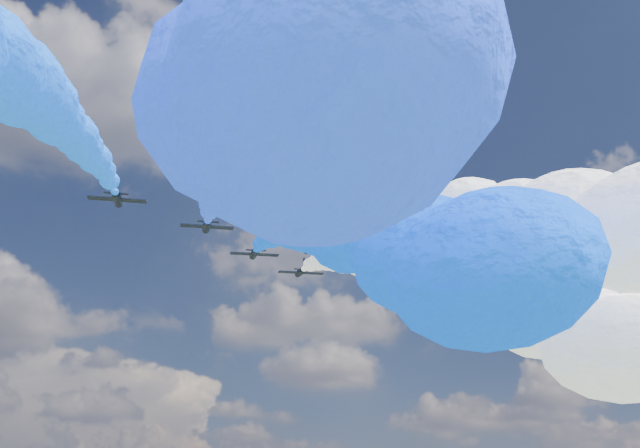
{
  "coord_description": "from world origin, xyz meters",
  "views": [
    {
      "loc": [
        -20.63,
        -119.16,
        59.94
      ],
      "look_at": [
        0.0,
        4.0,
        106.94
      ],
      "focal_mm": 45.47,
      "sensor_mm": 36.0,
      "label": 1
    }
  ],
  "objects": [
    {
      "name": "jet_0",
      "position": [
        -31.75,
        -6.73,
        104.94
      ],
      "size": [
        8.72,
        11.74,
        4.4
      ],
      "primitive_type": null,
      "rotation": [
        0.18,
        0.0,
        0.03
      ],
      "color": "black"
    },
    {
      "name": "trail_0",
      "position": [
        -31.75,
        -62.87,
        86.2
      ],
      "size": [
        6.93,
        109.85,
        42.73
      ],
      "primitive_type": null,
      "color": "#105AFF"
    },
    {
      "name": "jet_1",
      "position": [
        -18.49,
        2.54,
        104.94
      ],
      "size": [
        8.59,
        11.64,
        4.4
      ],
      "primitive_type": null,
      "rotation": [
        0.18,
        0.0,
        0.02
      ],
      "color": "black"
    },
    {
      "name": "trail_1",
      "position": [
        -18.49,
        -53.6,
        86.2
      ],
      "size": [
        6.93,
        109.85,
        42.73
      ],
      "primitive_type": null,
      "color": "#1D45FF"
    },
    {
      "name": "jet_2",
      "position": [
        -9.8,
        15.04,
        104.94
      ],
      "size": [
        8.42,
        11.52,
        4.4
      ],
      "primitive_type": null,
      "rotation": [
        0.18,
        0.0,
        -0.0
      ],
      "color": "black"
    },
    {
      "name": "trail_2",
      "position": [
        -9.8,
        -41.1,
        86.2
      ],
      "size": [
        6.93,
        109.85,
        42.73
      ],
      "primitive_type": null,
      "color": "#0648FF"
    },
    {
      "name": "jet_3",
      "position": [
        -0.62,
        10.41,
        104.94
      ],
      "size": [
        8.61,
        11.66,
        4.4
      ],
      "primitive_type": null,
      "rotation": [
        0.18,
        0.0,
        0.02
      ],
      "color": "black"
    },
    {
      "name": "trail_3",
      "position": [
        -0.62,
        -45.73,
        86.2
      ],
      "size": [
        6.93,
        109.85,
        42.73
      ],
      "primitive_type": null,
      "color": "white"
    },
    {
      "name": "jet_4",
      "position": [
        -0.26,
        24.46,
        104.94
      ],
      "size": [
        8.42,
        11.52,
        4.4
      ],
      "primitive_type": null,
      "rotation": [
        0.18,
        0.0,
        0.0
      ],
      "color": "black"
    },
    {
      "name": "trail_4",
      "position": [
        -0.26,
        -31.68,
        86.2
      ],
      "size": [
        6.93,
        109.85,
        42.73
      ],
      "primitive_type": null,
      "color": "white"
    },
    {
      "name": "jet_5",
      "position": [
        9.4,
        14.1,
        104.94
      ],
      "size": [
        8.56,
        11.62,
        4.4
      ],
      "primitive_type": null,
      "rotation": [
        0.18,
        0.0,
        0.02
      ],
      "color": "black"
    },
    {
      "name": "trail_5",
      "position": [
        9.4,
        -42.04,
        86.2
      ],
      "size": [
        6.93,
        109.85,
        42.73
      ],
      "primitive_type": null,
      "color": "#D60108"
    },
    {
      "name": "jet_6",
      "position": [
        18.88,
        5.43,
        104.94
      ],
      "size": [
        9.12,
        12.02,
        4.4
      ],
      "primitive_type": null,
      "rotation": [
        0.18,
        0.0,
        0.07
      ],
      "color": "black"
    },
    {
      "name": "trail_6",
      "position": [
        18.88,
        -50.71,
        86.2
      ],
      "size": [
        6.93,
        109.85,
        42.73
      ],
      "primitive_type": null,
      "color": "red"
    },
    {
      "name": "jet_7",
      "position": [
        32.08,
        -6.2,
        104.94
      ],
      "size": [
        9.12,
        12.01,
        4.4
      ],
      "primitive_type": null,
      "rotation": [
        0.18,
        0.0,
        -0.07
      ],
      "color": "black"
    }
  ]
}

